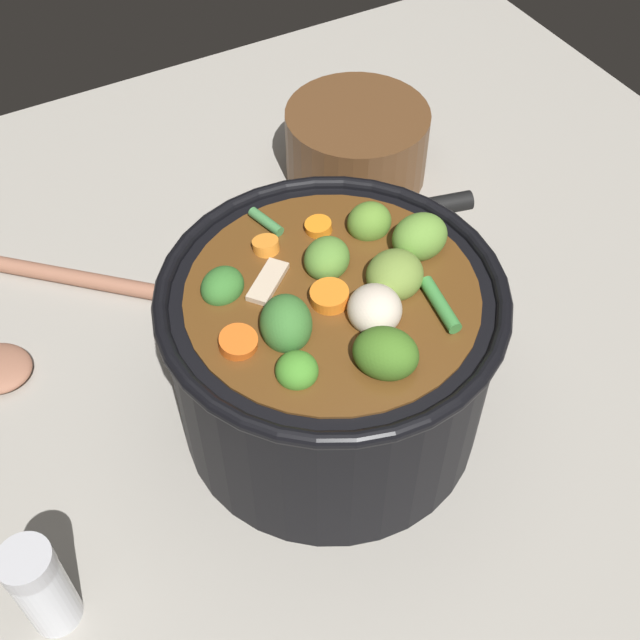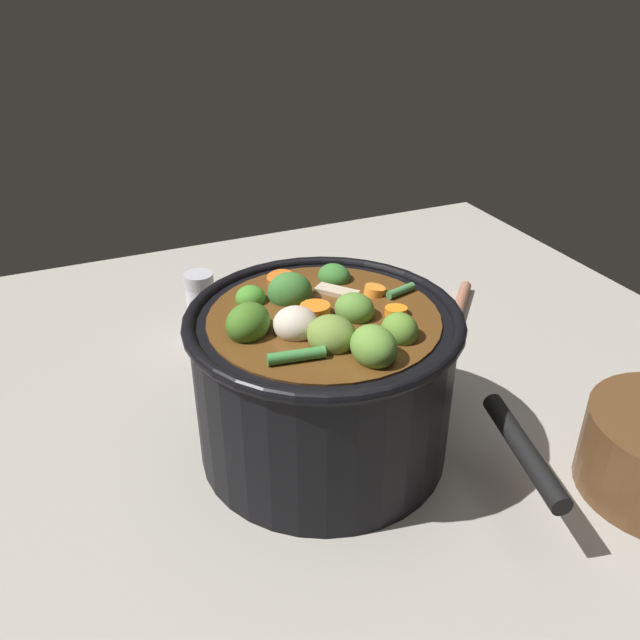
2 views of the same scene
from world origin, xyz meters
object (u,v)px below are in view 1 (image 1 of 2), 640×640
(wooden_spoon, at_px, (25,323))
(salt_shaker, at_px, (41,587))
(cooking_pot, at_px, (331,352))
(small_saucepan, at_px, (358,146))

(wooden_spoon, distance_m, salt_shaker, 0.28)
(salt_shaker, bearing_deg, wooden_spoon, 168.73)
(cooking_pot, distance_m, small_saucepan, 0.31)
(wooden_spoon, bearing_deg, salt_shaker, -11.27)
(wooden_spoon, height_order, salt_shaker, salt_shaker)
(salt_shaker, relative_size, small_saucepan, 0.38)
(cooking_pot, distance_m, salt_shaker, 0.26)
(salt_shaker, distance_m, small_saucepan, 0.53)
(wooden_spoon, relative_size, salt_shaker, 2.21)
(wooden_spoon, height_order, small_saucepan, small_saucepan)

